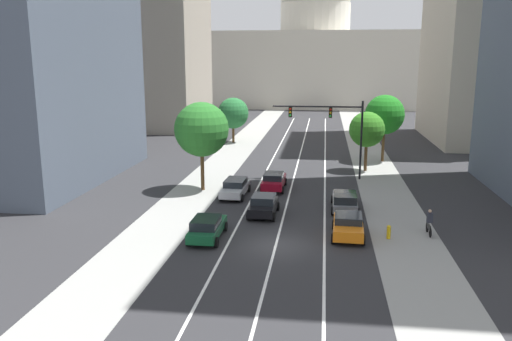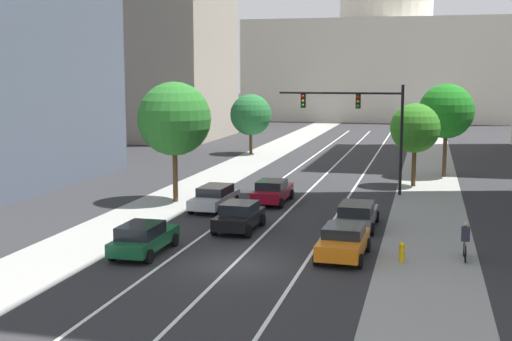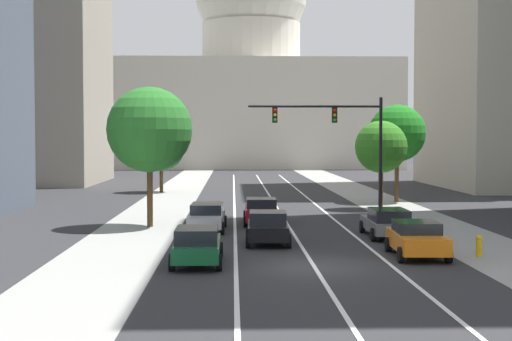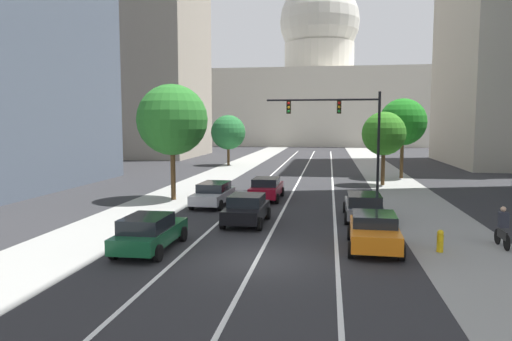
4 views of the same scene
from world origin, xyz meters
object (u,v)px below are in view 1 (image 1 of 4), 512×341
car_green (207,227)px  cyclist (429,222)px  car_orange (348,225)px  car_crimson (274,181)px  traffic_signal_mast (334,123)px  street_tree_mid_left (233,113)px  car_gray (345,201)px  street_tree_near_left (202,130)px  fire_hydrant (389,232)px  street_tree_mid_right (367,130)px  car_silver (235,187)px  street_tree_near_right (385,115)px  capitol_building (315,46)px  car_black (264,205)px

car_green → cyclist: cyclist is taller
car_orange → car_crimson: (-5.97, 11.85, 0.01)m
traffic_signal_mast → street_tree_mid_left: bearing=123.1°
car_gray → street_tree_near_left: size_ratio=0.62×
car_crimson → cyclist: size_ratio=2.71×
fire_hydrant → street_tree_mid_right: bearing=89.9°
car_silver → street_tree_near_right: size_ratio=0.65×
car_crimson → car_silver: bearing=133.5°
capitol_building → street_tree_mid_left: capitol_building is taller
capitol_building → car_gray: capitol_building is taller
fire_hydrant → cyclist: size_ratio=0.53×
car_gray → street_tree_mid_left: size_ratio=0.78×
street_tree_mid_left → street_tree_near_right: bearing=-30.2°
car_black → car_gray: size_ratio=0.85×
capitol_building → street_tree_mid_left: size_ratio=7.71×
car_gray → car_crimson: 8.33m
car_orange → car_silver: (-8.95, 9.09, -0.01)m
car_green → traffic_signal_mast: (8.18, 18.33, 4.56)m
car_orange → car_gray: bearing=1.9°
traffic_signal_mast → capitol_building: bearing=92.7°
car_black → car_green: size_ratio=0.90×
capitol_building → car_green: capitol_building is taller
car_orange → car_black: bearing=58.0°
car_silver → traffic_signal_mast: 12.10m
car_orange → cyclist: bearing=-76.7°
car_orange → car_gray: size_ratio=0.89×
fire_hydrant → street_tree_near_left: size_ratio=0.12×
car_black → car_silver: car_black is taller
cyclist → street_tree_near_right: (-0.40, 24.97, 4.39)m
car_gray → cyclist: bearing=-132.8°
car_silver → car_crimson: size_ratio=1.04×
car_crimson → cyclist: (11.24, -10.78, 0.07)m
car_orange → car_gray: (-0.00, 6.04, -0.01)m
street_tree_mid_right → car_silver: bearing=-134.8°
car_crimson → traffic_signal_mast: size_ratio=0.55×
car_silver → street_tree_near_left: (-3.18, 1.70, 4.59)m
car_orange → street_tree_mid_right: 21.16m
fire_hydrant → car_orange: bearing=178.9°
fire_hydrant → traffic_signal_mast: bearing=101.3°
car_orange → fire_hydrant: size_ratio=4.69×
car_black → car_crimson: (-0.00, 7.84, -0.00)m
car_crimson → car_black: bearing=-179.4°
car_green → fire_hydrant: 11.64m
car_black → car_green: 6.33m
car_black → traffic_signal_mast: (5.19, 12.75, 4.54)m
car_black → street_tree_mid_right: (8.57, 16.70, 3.49)m
car_gray → street_tree_near_right: (4.88, 20.00, 4.47)m
car_black → street_tree_near_right: street_tree_near_right is taller
car_black → car_green: bearing=153.1°
fire_hydrant → street_tree_mid_left: size_ratio=0.15×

